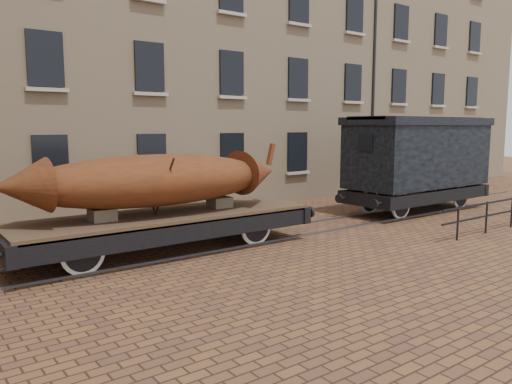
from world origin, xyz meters
TOP-DOWN VIEW (x-y plane):
  - ground at (0.00, 0.00)m, footprint 90.00×90.00m
  - warehouse_cream at (3.00, 9.99)m, footprint 40.00×10.19m
  - rail_track at (0.00, 0.00)m, footprint 30.00×1.52m
  - flatcar_wagon at (-4.48, 0.00)m, footprint 8.91×2.42m
  - iron_boat at (-4.77, -0.00)m, footprint 7.62×2.35m
  - goods_van at (6.37, 0.00)m, footprint 7.09×2.58m

SIDE VIEW (x-z plane):
  - ground at x=0.00m, z-range 0.00..0.00m
  - rail_track at x=0.00m, z-range 0.00..0.06m
  - flatcar_wagon at x=-4.48m, z-range 0.17..1.51m
  - iron_boat at x=-4.77m, z-range 1.06..2.84m
  - goods_van at x=6.37m, z-range 0.46..4.13m
  - warehouse_cream at x=3.00m, z-range 0.00..14.00m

